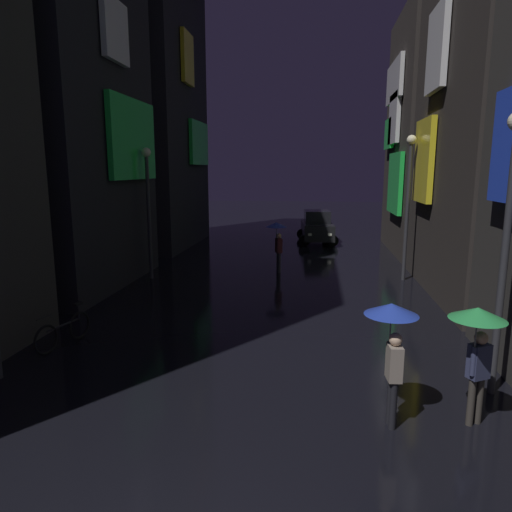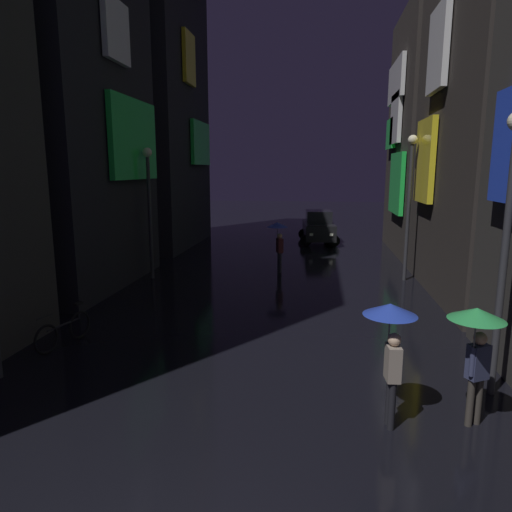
{
  "view_description": "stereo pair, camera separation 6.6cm",
  "coord_description": "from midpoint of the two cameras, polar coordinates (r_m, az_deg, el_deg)",
  "views": [
    {
      "loc": [
        1.52,
        -3.35,
        4.31
      ],
      "look_at": [
        0.0,
        8.14,
        2.11
      ],
      "focal_mm": 32.0,
      "sensor_mm": 36.0,
      "label": 1
    },
    {
      "loc": [
        1.59,
        -3.34,
        4.31
      ],
      "look_at": [
        0.0,
        8.14,
        2.11
      ],
      "focal_mm": 32.0,
      "sensor_mm": 36.0,
      "label": 2
    }
  ],
  "objects": [
    {
      "name": "building_left_mid",
      "position": [
        19.11,
        -23.79,
        27.03
      ],
      "size": [
        4.25,
        7.06,
        19.85
      ],
      "color": "black",
      "rests_on": "ground"
    },
    {
      "name": "building_left_far",
      "position": [
        27.5,
        -12.81,
        22.56
      ],
      "size": [
        4.25,
        7.97,
        20.09
      ],
      "color": "black",
      "rests_on": "ground"
    },
    {
      "name": "building_right_mid",
      "position": [
        17.99,
        29.17,
        23.66
      ],
      "size": [
        4.25,
        8.11,
        17.42
      ],
      "color": "#2D2826",
      "rests_on": "ground"
    },
    {
      "name": "building_right_far",
      "position": [
        25.71,
        21.48,
        13.9
      ],
      "size": [
        4.25,
        7.25,
        12.08
      ],
      "color": "#2D2826",
      "rests_on": "ground"
    },
    {
      "name": "pedestrian_midstreet_left_blue",
      "position": [
        19.28,
        2.56,
        2.88
      ],
      "size": [
        0.9,
        0.9,
        2.12
      ],
      "color": "#2D2D38",
      "rests_on": "ground"
    },
    {
      "name": "pedestrian_midstreet_centre_green",
      "position": [
        8.39,
        25.78,
        -8.69
      ],
      "size": [
        0.9,
        0.9,
        2.12
      ],
      "color": "#38332D",
      "rests_on": "ground"
    },
    {
      "name": "pedestrian_far_right_blue",
      "position": [
        8.02,
        16.43,
        -8.92
      ],
      "size": [
        0.9,
        0.9,
        2.12
      ],
      "color": "black",
      "rests_on": "ground"
    },
    {
      "name": "bicycle_parked_at_storefront",
      "position": [
        12.37,
        -23.03,
        -8.61
      ],
      "size": [
        0.49,
        1.78,
        0.96
      ],
      "color": "black",
      "rests_on": "ground"
    },
    {
      "name": "car_distant",
      "position": [
        27.47,
        7.55,
        3.6
      ],
      "size": [
        2.49,
        4.26,
        1.92
      ],
      "color": "black",
      "rests_on": "ground"
    },
    {
      "name": "streetlamp_right_near",
      "position": [
        9.51,
        28.8,
        3.61
      ],
      "size": [
        0.36,
        0.36,
        5.32
      ],
      "color": "#2D2D33",
      "rests_on": "ground"
    },
    {
      "name": "streetlamp_right_far",
      "position": [
        18.55,
        18.42,
        7.68
      ],
      "size": [
        0.36,
        0.36,
        5.58
      ],
      "color": "#2D2D33",
      "rests_on": "ground"
    },
    {
      "name": "streetlamp_left_far",
      "position": [
        18.4,
        -13.44,
        7.15
      ],
      "size": [
        0.36,
        0.36,
        5.14
      ],
      "color": "#2D2D33",
      "rests_on": "ground"
    }
  ]
}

